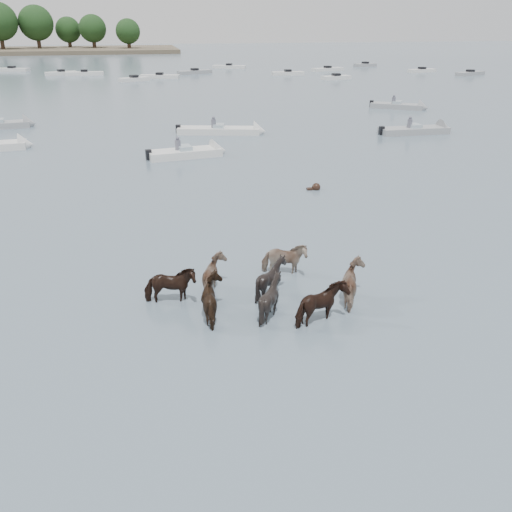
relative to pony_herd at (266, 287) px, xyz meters
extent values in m
plane|color=#495969|center=(-0.61, -1.03, -0.52)|extent=(400.00, 400.00, 0.00)
imported|color=black|center=(-2.84, 0.60, 0.00)|extent=(1.66, 0.87, 1.35)
imported|color=#856D5A|center=(-1.36, 1.10, -0.03)|extent=(1.26, 1.42, 1.28)
imported|color=black|center=(0.28, 0.42, 0.00)|extent=(1.25, 1.12, 1.36)
imported|color=#8A735E|center=(1.08, 1.82, -0.02)|extent=(1.68, 1.09, 1.31)
imported|color=black|center=(-1.61, -0.55, 0.00)|extent=(1.58, 1.68, 1.35)
imported|color=black|center=(-0.04, -0.81, 0.00)|extent=(1.46, 1.36, 1.35)
imported|color=black|center=(1.26, -1.53, 0.01)|extent=(1.78, 1.35, 1.37)
imported|color=tan|center=(2.72, -0.51, 0.02)|extent=(1.31, 1.49, 1.39)
sphere|color=black|center=(5.32, 11.14, -0.40)|extent=(0.44, 0.44, 0.44)
cube|color=black|center=(5.07, 11.14, -0.50)|extent=(0.50, 0.22, 0.18)
cone|color=silver|center=(-10.83, 24.79, -0.32)|extent=(1.05, 1.68, 1.60)
cube|color=silver|center=(-0.57, 19.74, -0.32)|extent=(4.76, 2.30, 0.55)
cone|color=silver|center=(1.68, 20.09, -0.32)|extent=(1.14, 1.72, 1.60)
cube|color=#99ADB7|center=(-0.57, 19.74, 0.03)|extent=(0.97, 1.23, 0.35)
cube|color=black|center=(-2.82, 19.38, -0.17)|extent=(0.40, 0.40, 0.60)
cylinder|color=#595966|center=(-0.97, 19.74, 0.23)|extent=(0.36, 0.36, 0.70)
sphere|color=#595966|center=(-0.97, 19.74, 0.68)|extent=(0.24, 0.24, 0.24)
cube|color=silver|center=(2.72, 26.85, -0.32)|extent=(6.44, 3.10, 0.55)
cone|color=silver|center=(5.74, 26.07, -0.32)|extent=(1.27, 1.77, 1.60)
cube|color=#99ADB7|center=(2.72, 26.85, 0.03)|extent=(1.05, 1.28, 0.35)
cube|color=black|center=(-0.30, 27.62, -0.17)|extent=(0.43, 0.43, 0.60)
cylinder|color=#595966|center=(2.32, 26.85, 0.23)|extent=(0.36, 0.36, 0.70)
sphere|color=#595966|center=(2.32, 26.85, 0.68)|extent=(0.24, 0.24, 0.24)
cube|color=gray|center=(17.28, 23.68, -0.32)|extent=(5.31, 1.61, 0.55)
cone|color=gray|center=(19.93, 23.68, -0.32)|extent=(0.90, 1.60, 1.60)
cube|color=#99ADB7|center=(17.28, 23.68, 0.03)|extent=(0.80, 1.12, 0.35)
cube|color=black|center=(14.63, 23.68, -0.17)|extent=(0.35, 0.35, 0.60)
cylinder|color=#595966|center=(16.88, 23.68, 0.23)|extent=(0.36, 0.36, 0.70)
sphere|color=#595966|center=(16.88, 23.68, 0.68)|extent=(0.24, 0.24, 0.24)
cube|color=gray|center=(21.76, 35.74, -0.32)|extent=(5.01, 4.17, 0.55)
cone|color=gray|center=(23.81, 34.32, -0.32)|extent=(1.65, 1.83, 1.60)
cube|color=#99ADB7|center=(21.76, 35.74, 0.03)|extent=(1.30, 1.38, 0.35)
cube|color=black|center=(19.71, 37.17, -0.17)|extent=(0.49, 0.49, 0.60)
cylinder|color=#595966|center=(21.36, 35.74, 0.23)|extent=(0.36, 0.36, 0.70)
sphere|color=#595966|center=(21.36, 35.74, 0.68)|extent=(0.24, 0.24, 0.24)
cone|color=gray|center=(-11.90, 33.29, -0.32)|extent=(1.13, 1.72, 1.60)
cube|color=silver|center=(-23.19, 88.57, -0.30)|extent=(5.98, 3.38, 0.60)
cube|color=black|center=(-23.19, 88.57, 0.08)|extent=(1.28, 1.28, 0.50)
cube|color=silver|center=(-14.28, 79.71, -0.30)|extent=(4.98, 3.16, 0.60)
cube|color=black|center=(-14.28, 79.71, 0.08)|extent=(1.30, 1.30, 0.50)
cube|color=silver|center=(-10.65, 78.53, -0.30)|extent=(5.79, 1.52, 0.60)
cube|color=black|center=(-10.65, 78.53, 0.08)|extent=(1.00, 1.00, 0.50)
cube|color=silver|center=(-3.13, 67.46, -0.30)|extent=(4.45, 3.13, 0.60)
cube|color=black|center=(-3.13, 67.46, 0.08)|extent=(1.33, 1.33, 0.50)
cube|color=silver|center=(0.64, 70.84, -0.30)|extent=(6.00, 3.01, 0.60)
cube|color=black|center=(0.64, 70.84, 0.08)|extent=(1.23, 1.23, 0.50)
cube|color=gray|center=(6.61, 77.40, -0.30)|extent=(5.86, 3.75, 0.60)
cube|color=black|center=(6.61, 77.40, 0.08)|extent=(1.32, 1.32, 0.50)
cube|color=silver|center=(13.83, 86.55, -0.30)|extent=(6.06, 3.57, 0.60)
cube|color=black|center=(13.83, 86.55, 0.08)|extent=(1.30, 1.30, 0.50)
cube|color=silver|center=(20.69, 71.81, -0.30)|extent=(5.07, 1.56, 0.60)
cube|color=black|center=(20.69, 71.81, 0.08)|extent=(1.01, 1.01, 0.50)
cube|color=silver|center=(25.78, 63.82, -0.30)|extent=(4.57, 2.37, 0.60)
cube|color=black|center=(25.78, 63.82, 0.08)|extent=(1.19, 1.19, 0.50)
cube|color=silver|center=(29.28, 77.49, -0.30)|extent=(5.93, 3.04, 0.60)
cube|color=black|center=(29.28, 77.49, 0.08)|extent=(1.24, 1.24, 0.50)
cube|color=gray|center=(39.51, 85.46, -0.30)|extent=(4.43, 2.30, 0.60)
cube|color=black|center=(39.51, 85.46, 0.08)|extent=(1.18, 1.18, 0.50)
cube|color=silver|center=(43.78, 71.78, -0.30)|extent=(5.08, 2.34, 0.60)
cube|color=black|center=(43.78, 71.78, 0.08)|extent=(1.16, 1.16, 0.50)
cube|color=gray|center=(48.72, 65.49, -0.30)|extent=(5.80, 3.56, 0.60)
cube|color=black|center=(48.72, 65.49, 0.08)|extent=(1.31, 1.31, 0.50)
cylinder|color=#382619|center=(-35.73, 147.37, 1.61)|extent=(1.00, 1.00, 4.25)
cylinder|color=#382619|center=(-27.15, 150.76, 1.50)|extent=(1.00, 1.00, 4.04)
sphere|color=black|center=(-27.15, 150.76, 6.78)|extent=(8.98, 8.98, 8.98)
cylinder|color=#382619|center=(-19.60, 155.12, 1.01)|extent=(1.00, 1.00, 3.06)
sphere|color=black|center=(-19.60, 155.12, 5.01)|extent=(6.80, 6.80, 6.80)
cylinder|color=#382619|center=(-12.75, 150.51, 1.12)|extent=(1.00, 1.00, 3.26)
sphere|color=black|center=(-12.75, 150.51, 5.37)|extent=(7.25, 7.25, 7.25)
cylinder|color=#382619|center=(-3.39, 145.75, 0.93)|extent=(1.00, 1.00, 2.90)
sphere|color=black|center=(-3.39, 145.75, 4.71)|extent=(6.44, 6.44, 6.44)
camera|label=1|loc=(-3.42, -14.17, 7.45)|focal=37.71mm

